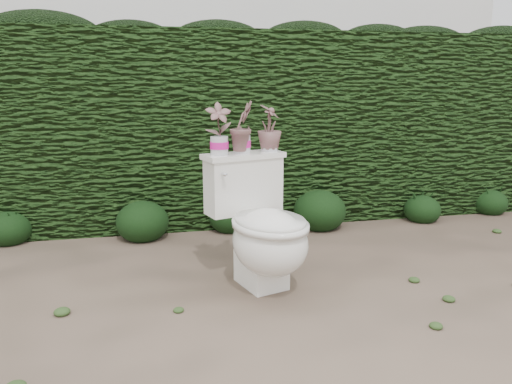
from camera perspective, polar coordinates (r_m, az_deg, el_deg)
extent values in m
plane|color=#7E6957|center=(3.14, 0.24, -10.02)|extent=(60.00, 60.00, 0.00)
cube|color=#254617|center=(4.49, -4.19, 7.39)|extent=(8.00, 1.00, 1.60)
cube|color=silver|center=(8.95, -4.49, 17.69)|extent=(8.00, 3.50, 4.00)
cube|color=white|center=(3.03, 0.59, -8.81)|extent=(0.30, 0.35, 0.20)
ellipsoid|color=white|center=(2.88, 1.59, -5.74)|extent=(0.54, 0.61, 0.39)
cube|color=white|center=(3.08, -1.42, 0.77)|extent=(0.50, 0.30, 0.34)
cube|color=white|center=(3.05, -1.44, 4.17)|extent=(0.53, 0.33, 0.03)
cylinder|color=silver|center=(2.90, -3.80, 2.09)|extent=(0.03, 0.06, 0.02)
sphere|color=silver|center=(2.87, -3.54, 2.00)|extent=(0.03, 0.03, 0.03)
imported|color=#23631E|center=(2.96, -4.25, 7.07)|extent=(0.16, 0.12, 0.29)
imported|color=#23631E|center=(3.02, -1.64, 7.27)|extent=(0.20, 0.21, 0.30)
imported|color=#23631E|center=(3.12, 1.54, 7.18)|extent=(0.20, 0.20, 0.27)
ellipsoid|color=black|center=(4.23, -26.49, -3.37)|extent=(0.35, 0.35, 0.28)
ellipsoid|color=black|center=(3.97, -12.87, -2.95)|extent=(0.41, 0.41, 0.33)
ellipsoid|color=black|center=(4.10, -2.93, -2.45)|extent=(0.36, 0.36, 0.28)
ellipsoid|color=black|center=(4.18, 7.30, -1.79)|extent=(0.44, 0.44, 0.35)
ellipsoid|color=black|center=(4.61, 18.49, -1.59)|extent=(0.32, 0.32, 0.25)
ellipsoid|color=black|center=(5.12, 25.21, -0.81)|extent=(0.31, 0.31, 0.25)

